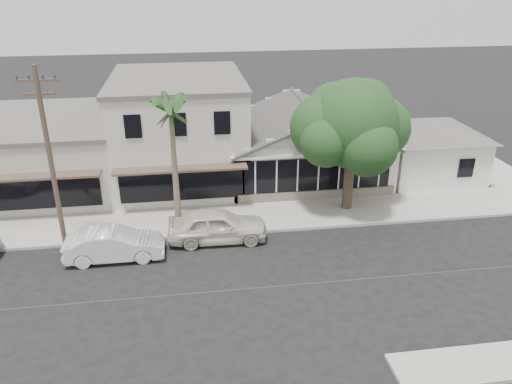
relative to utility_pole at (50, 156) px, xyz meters
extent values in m
plane|color=black|center=(9.00, -5.20, -4.79)|extent=(140.00, 140.00, 0.00)
cube|color=#9E9991|center=(1.00, 1.55, -4.71)|extent=(90.00, 3.50, 0.15)
cube|color=white|center=(14.00, 7.30, -3.29)|extent=(10.00, 8.00, 3.00)
cube|color=black|center=(14.00, 3.24, -3.04)|extent=(8.80, 0.10, 2.00)
cube|color=#60564C|center=(14.00, 3.25, -4.44)|extent=(9.60, 0.18, 0.70)
cube|color=white|center=(22.20, 6.30, -3.29)|extent=(6.00, 6.00, 3.00)
cube|color=beige|center=(6.00, 8.30, -1.54)|extent=(8.00, 10.00, 6.50)
cube|color=#BCB9A8|center=(-3.00, 8.30, -2.69)|extent=(10.00, 10.00, 4.20)
cylinder|color=brown|center=(0.00, 0.00, -0.29)|extent=(0.24, 0.24, 9.00)
cube|color=brown|center=(0.00, 0.00, 3.51)|extent=(1.80, 0.12, 0.12)
cube|color=brown|center=(0.00, 0.00, 2.91)|extent=(1.40, 0.12, 0.12)
imported|color=beige|center=(7.71, -0.68, -3.93)|extent=(5.11, 2.18, 1.72)
imported|color=silver|center=(2.71, -1.76, -4.02)|extent=(4.67, 1.66, 1.54)
cylinder|color=#4E3F2F|center=(15.39, 1.82, -3.29)|extent=(0.56, 0.56, 3.01)
sphere|color=#163616|center=(15.39, 1.82, 0.38)|extent=(4.89, 4.89, 4.89)
sphere|color=#163616|center=(17.08, 2.38, -0.09)|extent=(3.57, 3.57, 3.57)
sphere|color=#163616|center=(13.88, 2.20, 0.10)|extent=(3.76, 3.76, 3.76)
sphere|color=#163616|center=(15.76, 0.41, -0.47)|extent=(3.19, 3.19, 3.19)
sphere|color=#163616|center=(14.82, 3.32, 0.66)|extent=(3.38, 3.38, 3.38)
sphere|color=#163616|center=(16.51, 3.14, 1.04)|extent=(3.01, 3.01, 3.01)
sphere|color=#163616|center=(13.69, 1.07, -0.28)|extent=(2.82, 2.82, 2.82)
cone|color=#726651|center=(5.74, 0.54, -1.57)|extent=(0.38, 0.38, 6.44)
camera|label=1|loc=(6.41, -23.26, 7.94)|focal=35.00mm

